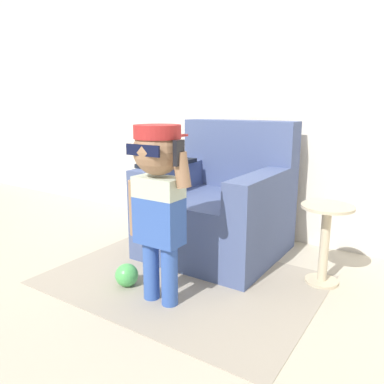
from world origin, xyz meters
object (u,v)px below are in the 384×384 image
at_px(toy_ball, 127,275).
at_px(person_child, 158,188).
at_px(armchair, 219,207).
at_px(side_table, 325,237).

bearing_deg(toy_ball, person_child, -6.58).
xyz_separation_m(person_child, toy_ball, (-0.29, 0.03, -0.60)).
distance_m(armchair, person_child, 0.93).
xyz_separation_m(armchair, side_table, (0.82, -0.12, -0.04)).
height_order(armchair, toy_ball, armchair).
relative_size(person_child, toy_ball, 6.98).
xyz_separation_m(armchair, person_child, (0.10, -0.87, 0.32)).
bearing_deg(side_table, armchair, 171.56).
height_order(person_child, side_table, person_child).
relative_size(armchair, toy_ball, 6.85).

